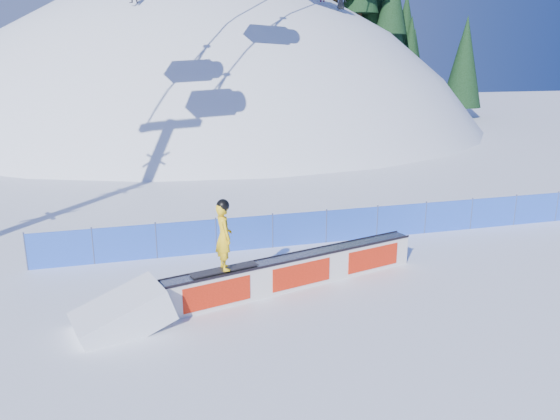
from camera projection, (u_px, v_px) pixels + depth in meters
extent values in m
plane|color=silver|center=(412.00, 288.00, 15.90)|extent=(160.00, 160.00, 0.00)
sphere|color=silver|center=(212.00, 289.00, 59.70)|extent=(64.00, 64.00, 64.00)
cylinder|color=#322014|center=(342.00, 4.00, 53.60)|extent=(0.50, 0.50, 1.40)
cylinder|color=#322014|center=(367.00, 12.00, 50.85)|extent=(0.50, 0.50, 1.40)
cylinder|color=#322014|center=(364.00, 21.00, 55.42)|extent=(0.50, 0.50, 1.40)
cylinder|color=#322014|center=(395.00, 37.00, 53.78)|extent=(0.50, 0.50, 1.40)
cylinder|color=#322014|center=(410.00, 63.00, 58.19)|extent=(0.50, 0.50, 1.40)
cone|color=black|center=(413.00, 18.00, 56.96)|extent=(3.49, 3.49, 7.93)
cylinder|color=#322014|center=(400.00, 55.00, 58.34)|extent=(0.50, 0.50, 1.40)
cone|color=black|center=(403.00, 12.00, 57.17)|extent=(3.29, 3.29, 7.47)
cylinder|color=#322014|center=(445.00, 100.00, 58.22)|extent=(0.50, 0.50, 1.40)
cone|color=black|center=(448.00, 58.00, 57.05)|extent=(3.28, 3.28, 7.46)
cylinder|color=#322014|center=(451.00, 113.00, 59.70)|extent=(0.50, 0.50, 1.40)
cone|color=black|center=(455.00, 72.00, 58.53)|extent=(3.29, 3.29, 7.48)
cylinder|color=#322014|center=(474.00, 114.00, 59.08)|extent=(0.50, 0.50, 1.40)
cone|color=black|center=(479.00, 62.00, 57.63)|extent=(4.20, 4.20, 9.54)
cylinder|color=#322014|center=(439.00, 109.00, 64.19)|extent=(0.50, 0.50, 1.40)
cone|color=black|center=(442.00, 72.00, 63.05)|extent=(3.17, 3.17, 7.21)
cube|color=blue|center=(352.00, 224.00, 19.91)|extent=(22.00, 0.03, 1.20)
cylinder|color=#3B456A|center=(26.00, 251.00, 17.05)|extent=(0.05, 0.05, 1.30)
cylinder|color=#3B456A|center=(93.00, 245.00, 17.56)|extent=(0.05, 0.05, 1.30)
cylinder|color=#3B456A|center=(156.00, 240.00, 18.08)|extent=(0.05, 0.05, 1.30)
cylinder|color=#3B456A|center=(216.00, 235.00, 18.60)|extent=(0.05, 0.05, 1.30)
cylinder|color=#3B456A|center=(273.00, 230.00, 19.12)|extent=(0.05, 0.05, 1.30)
cylinder|color=#3B456A|center=(326.00, 225.00, 19.63)|extent=(0.05, 0.05, 1.30)
cylinder|color=#3B456A|center=(377.00, 221.00, 20.15)|extent=(0.05, 0.05, 1.30)
cylinder|color=#3B456A|center=(425.00, 217.00, 20.67)|extent=(0.05, 0.05, 1.30)
cylinder|color=#3B456A|center=(471.00, 213.00, 21.19)|extent=(0.05, 0.05, 1.30)
cylinder|color=#3B456A|center=(515.00, 209.00, 21.71)|extent=(0.05, 0.05, 1.30)
cylinder|color=#3B456A|center=(557.00, 206.00, 22.22)|extent=(0.05, 0.05, 1.30)
cube|color=silver|center=(297.00, 272.00, 15.89)|extent=(7.99, 2.57, 0.91)
cube|color=gray|center=(297.00, 256.00, 15.76)|extent=(7.92, 2.57, 0.04)
cube|color=black|center=(302.00, 259.00, 15.53)|extent=(7.87, 2.11, 0.06)
cube|color=black|center=(292.00, 253.00, 15.98)|extent=(7.87, 2.11, 0.06)
cube|color=red|center=(302.00, 275.00, 15.67)|extent=(7.47, 1.99, 0.69)
cube|color=red|center=(292.00, 269.00, 16.11)|extent=(7.47, 1.99, 0.69)
cube|color=black|center=(225.00, 269.00, 14.63)|extent=(1.91, 0.81, 0.04)
imported|color=yellow|center=(224.00, 237.00, 14.38)|extent=(0.51, 0.71, 1.82)
sphere|color=black|center=(223.00, 205.00, 14.15)|extent=(0.34, 0.34, 0.34)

